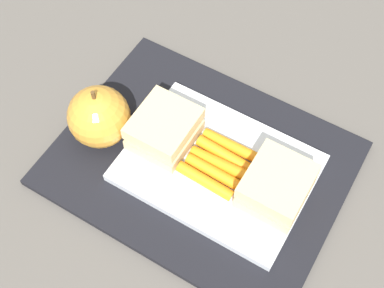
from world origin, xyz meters
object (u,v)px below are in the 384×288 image
at_px(sandwich_half_left, 277,186).
at_px(carrot_sticks_bundle, 218,163).
at_px(sandwich_half_right, 164,129).
at_px(apple, 99,117).
at_px(food_tray, 218,168).

height_order(sandwich_half_left, carrot_sticks_bundle, sandwich_half_left).
bearing_deg(sandwich_half_right, apple, 20.70).
bearing_deg(carrot_sticks_bundle, sandwich_half_left, -179.88).
relative_size(sandwich_half_left, carrot_sticks_bundle, 1.01).
bearing_deg(apple, sandwich_half_right, -159.30).
bearing_deg(apple, carrot_sticks_bundle, -169.38).
distance_m(sandwich_half_left, carrot_sticks_bundle, 0.08).
bearing_deg(sandwich_half_left, carrot_sticks_bundle, 0.12).
distance_m(food_tray, carrot_sticks_bundle, 0.01).
xyz_separation_m(food_tray, apple, (0.16, 0.03, 0.03)).
distance_m(sandwich_half_left, sandwich_half_right, 0.16).
distance_m(sandwich_half_left, apple, 0.24).
xyz_separation_m(sandwich_half_right, carrot_sticks_bundle, (-0.08, 0.00, -0.02)).
distance_m(carrot_sticks_bundle, apple, 0.16).
distance_m(sandwich_half_right, carrot_sticks_bundle, 0.08).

